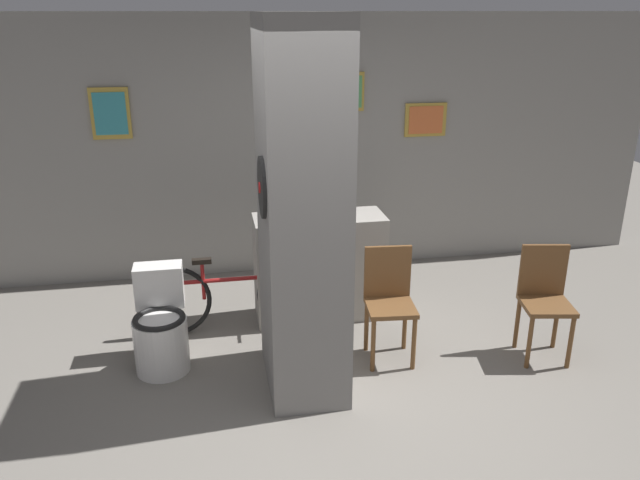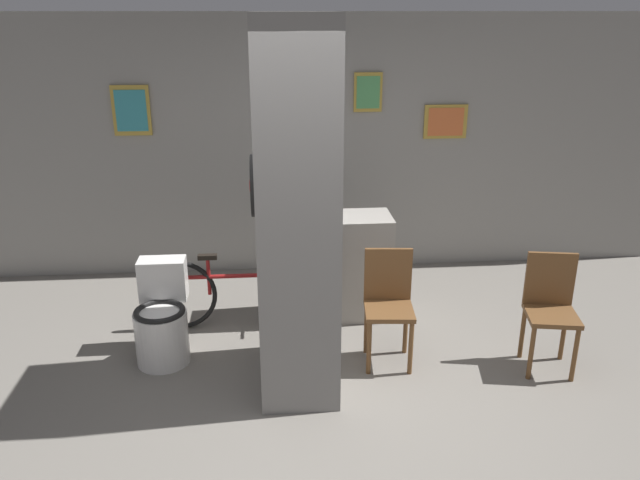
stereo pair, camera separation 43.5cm
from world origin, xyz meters
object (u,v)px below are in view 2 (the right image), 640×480
at_px(toilet, 162,321).
at_px(chair_by_doorway, 550,306).
at_px(bottle_tall, 336,204).
at_px(chair_near_pillar, 388,301).
at_px(bicycle, 240,292).

xyz_separation_m(toilet, chair_by_doorway, (2.96, -0.35, 0.18)).
height_order(chair_by_doorway, bottle_tall, bottle_tall).
height_order(toilet, bottle_tall, bottle_tall).
xyz_separation_m(toilet, chair_near_pillar, (1.76, -0.16, 0.18)).
distance_m(chair_by_doorway, bicycle, 2.52).
height_order(toilet, bicycle, toilet).
bearing_deg(bicycle, chair_by_doorway, -19.24).
distance_m(chair_near_pillar, bottle_tall, 1.03).
xyz_separation_m(chair_by_doorway, bottle_tall, (-1.53, 1.01, 0.54)).
height_order(chair_near_pillar, bottle_tall, bottle_tall).
height_order(toilet, chair_near_pillar, chair_near_pillar).
bearing_deg(toilet, bottle_tall, 24.66).
bearing_deg(bottle_tall, bicycle, -168.25).
relative_size(toilet, bottle_tall, 2.70).
relative_size(chair_near_pillar, bicycle, 0.55).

